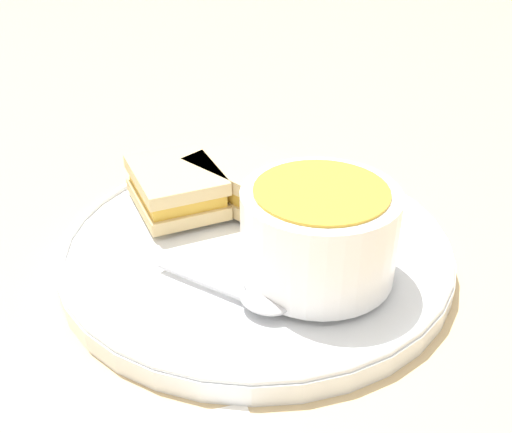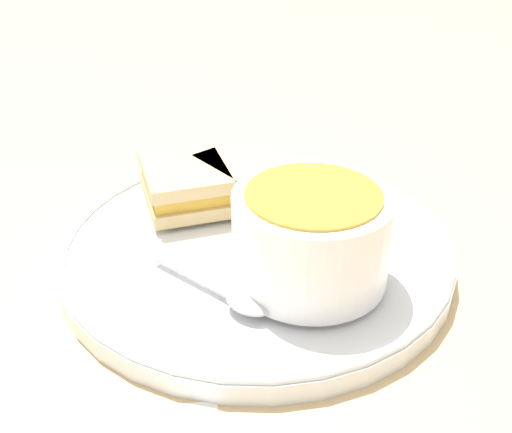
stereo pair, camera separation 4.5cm
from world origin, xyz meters
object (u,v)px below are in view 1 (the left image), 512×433
Objects in this scene: soup_bowl at (319,232)px; sandwich_half_near at (244,179)px; spoon at (255,299)px; sandwich_half_far at (176,187)px.

sandwich_half_near is at bearing 172.87° from soup_bowl.
spoon is (0.01, -0.06, -0.03)m from soup_bowl.
sandwich_half_far is at bearing -108.82° from sandwich_half_near.
soup_bowl is at bearing -7.13° from sandwich_half_near.
soup_bowl reaches higher than sandwich_half_near.
sandwich_half_far is (-0.14, -0.04, -0.02)m from soup_bowl.
sandwich_half_near is (-0.13, 0.07, 0.01)m from spoon.
soup_bowl is at bearing 70.76° from spoon.
soup_bowl reaches higher than sandwich_half_far.
spoon is 1.02× the size of sandwich_half_near.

